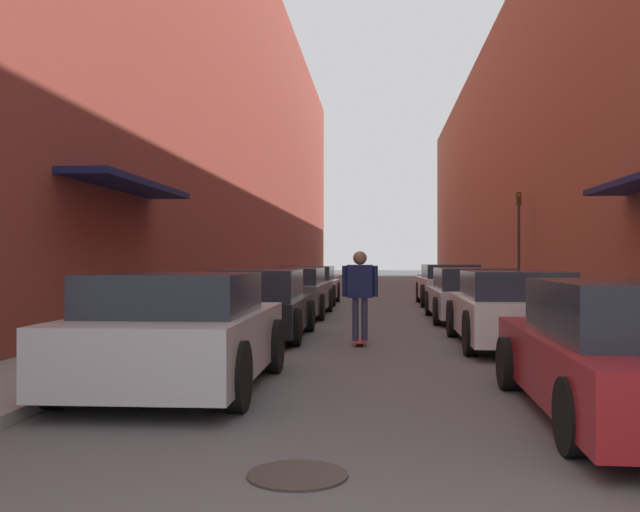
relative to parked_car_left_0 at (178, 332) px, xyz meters
name	(u,v)px	position (x,y,z in m)	size (l,w,h in m)	color
ground	(381,298)	(2.36, 19.26, -0.66)	(138.57, 138.57, 0.00)	#515154
curb_strip_left	(291,289)	(-1.90, 25.56, -0.60)	(1.80, 62.99, 0.12)	gray
curb_strip_right	(472,290)	(6.62, 25.56, -0.60)	(1.80, 62.99, 0.12)	gray
building_row_left	(231,132)	(-4.80, 25.56, 6.93)	(4.90, 62.99, 15.17)	brown
building_row_right	(536,159)	(9.52, 25.55, 5.48)	(4.90, 62.99, 12.28)	brown
parked_car_left_0	(178,332)	(0.00, 0.00, 0.00)	(2.04, 3.96, 1.34)	#B7B7BC
parked_car_left_1	(259,305)	(0.03, 5.31, -0.03)	(1.86, 4.01, 1.30)	black
parked_car_left_2	(290,292)	(-0.05, 10.68, -0.03)	(2.03, 4.67, 1.27)	#515459
parked_car_left_3	(309,286)	(-0.04, 15.64, -0.04)	(1.91, 3.98, 1.27)	silver
parked_car_right_0	(628,353)	(4.64, -1.17, -0.04)	(1.89, 4.52, 1.30)	maroon
parked_car_right_1	(512,309)	(4.59, 4.43, -0.02)	(1.94, 4.37, 1.30)	silver
parked_car_right_2	(472,295)	(4.57, 9.60, -0.04)	(2.09, 4.63, 1.28)	#B7B7BC
parked_car_right_3	(449,285)	(4.59, 15.55, 0.00)	(2.00, 4.54, 1.33)	silver
skateboarder	(360,287)	(1.97, 4.42, 0.35)	(0.63, 0.78, 1.64)	#B2231E
manhole_cover	(297,475)	(1.75, -3.17, -0.65)	(0.70, 0.70, 0.02)	#332D28
traffic_light	(519,234)	(7.08, 16.87, 1.72)	(0.16, 0.22, 3.68)	#2D2D2D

